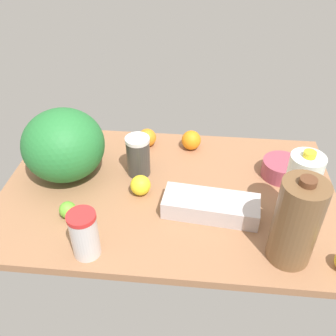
{
  "coord_description": "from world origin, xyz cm",
  "views": [
    {
      "loc": [
        -10.18,
        102.2,
        91.37
      ],
      "look_at": [
        0.0,
        0.0,
        13.0
      ],
      "focal_mm": 40.0,
      "sensor_mm": 36.0,
      "label": 1
    }
  ],
  "objects_px": {
    "milk_jug": "(300,190)",
    "lemon_by_jug": "(140,185)",
    "shaker_bottle": "(138,156)",
    "orange_near_front": "(191,140)",
    "egg_carton": "(211,206)",
    "orange_far_back": "(147,138)",
    "watermelon": "(64,145)",
    "tumbler_cup": "(84,234)",
    "mixing_bowl": "(281,169)",
    "chocolate_milk_jug": "(296,222)",
    "lime_loose": "(68,210)"
  },
  "relations": [
    {
      "from": "milk_jug",
      "to": "lemon_by_jug",
      "type": "distance_m",
      "value": 0.53
    },
    {
      "from": "shaker_bottle",
      "to": "orange_near_front",
      "type": "height_order",
      "value": "shaker_bottle"
    },
    {
      "from": "egg_carton",
      "to": "orange_far_back",
      "type": "height_order",
      "value": "orange_far_back"
    },
    {
      "from": "watermelon",
      "to": "orange_far_back",
      "type": "relative_size",
      "value": 3.92
    },
    {
      "from": "tumbler_cup",
      "to": "orange_near_front",
      "type": "xyz_separation_m",
      "value": [
        -0.28,
        -0.59,
        -0.04
      ]
    },
    {
      "from": "mixing_bowl",
      "to": "watermelon",
      "type": "bearing_deg",
      "value": 4.85
    },
    {
      "from": "chocolate_milk_jug",
      "to": "shaker_bottle",
      "type": "bearing_deg",
      "value": -35.0
    },
    {
      "from": "orange_far_back",
      "to": "orange_near_front",
      "type": "xyz_separation_m",
      "value": [
        -0.18,
        0.0,
        0.0
      ]
    },
    {
      "from": "orange_near_front",
      "to": "tumbler_cup",
      "type": "bearing_deg",
      "value": 64.43
    },
    {
      "from": "mixing_bowl",
      "to": "lime_loose",
      "type": "xyz_separation_m",
      "value": [
        0.73,
        0.29,
        -0.0
      ]
    },
    {
      "from": "egg_carton",
      "to": "mixing_bowl",
      "type": "height_order",
      "value": "mixing_bowl"
    },
    {
      "from": "watermelon",
      "to": "lemon_by_jug",
      "type": "relative_size",
      "value": 4.08
    },
    {
      "from": "shaker_bottle",
      "to": "egg_carton",
      "type": "distance_m",
      "value": 0.34
    },
    {
      "from": "watermelon",
      "to": "orange_near_front",
      "type": "relative_size",
      "value": 3.7
    },
    {
      "from": "tumbler_cup",
      "to": "lemon_by_jug",
      "type": "distance_m",
      "value": 0.31
    },
    {
      "from": "tumbler_cup",
      "to": "lemon_by_jug",
      "type": "relative_size",
      "value": 2.16
    },
    {
      "from": "mixing_bowl",
      "to": "orange_near_front",
      "type": "distance_m",
      "value": 0.38
    },
    {
      "from": "shaker_bottle",
      "to": "mixing_bowl",
      "type": "height_order",
      "value": "shaker_bottle"
    },
    {
      "from": "chocolate_milk_jug",
      "to": "mixing_bowl",
      "type": "xyz_separation_m",
      "value": [
        -0.03,
        -0.39,
        -0.11
      ]
    },
    {
      "from": "orange_far_back",
      "to": "lemon_by_jug",
      "type": "bearing_deg",
      "value": 93.76
    },
    {
      "from": "orange_far_back",
      "to": "egg_carton",
      "type": "bearing_deg",
      "value": 124.81
    },
    {
      "from": "shaker_bottle",
      "to": "watermelon",
      "type": "xyz_separation_m",
      "value": [
        0.27,
        0.03,
        0.05
      ]
    },
    {
      "from": "chocolate_milk_jug",
      "to": "orange_far_back",
      "type": "bearing_deg",
      "value": -47.45
    },
    {
      "from": "orange_near_front",
      "to": "orange_far_back",
      "type": "bearing_deg",
      "value": -1.42
    },
    {
      "from": "mixing_bowl",
      "to": "orange_far_back",
      "type": "relative_size",
      "value": 1.91
    },
    {
      "from": "tumbler_cup",
      "to": "shaker_bottle",
      "type": "bearing_deg",
      "value": -102.87
    },
    {
      "from": "tumbler_cup",
      "to": "orange_far_back",
      "type": "relative_size",
      "value": 2.07
    },
    {
      "from": "lime_loose",
      "to": "orange_far_back",
      "type": "xyz_separation_m",
      "value": [
        -0.2,
        -0.45,
        0.01
      ]
    },
    {
      "from": "tumbler_cup",
      "to": "orange_near_front",
      "type": "bearing_deg",
      "value": -115.57
    },
    {
      "from": "watermelon",
      "to": "lemon_by_jug",
      "type": "xyz_separation_m",
      "value": [
        -0.29,
        0.08,
        -0.09
      ]
    },
    {
      "from": "shaker_bottle",
      "to": "orange_near_front",
      "type": "xyz_separation_m",
      "value": [
        -0.19,
        -0.19,
        -0.04
      ]
    },
    {
      "from": "shaker_bottle",
      "to": "lemon_by_jug",
      "type": "height_order",
      "value": "shaker_bottle"
    },
    {
      "from": "egg_carton",
      "to": "milk_jug",
      "type": "relative_size",
      "value": 1.15
    },
    {
      "from": "egg_carton",
      "to": "watermelon",
      "type": "distance_m",
      "value": 0.57
    },
    {
      "from": "lime_loose",
      "to": "shaker_bottle",
      "type": "bearing_deg",
      "value": -127.42
    },
    {
      "from": "watermelon",
      "to": "egg_carton",
      "type": "bearing_deg",
      "value": 163.15
    },
    {
      "from": "mixing_bowl",
      "to": "orange_near_front",
      "type": "bearing_deg",
      "value": -23.49
    },
    {
      "from": "mixing_bowl",
      "to": "lime_loose",
      "type": "relative_size",
      "value": 2.56
    },
    {
      "from": "egg_carton",
      "to": "chocolate_milk_jug",
      "type": "bearing_deg",
      "value": 151.63
    },
    {
      "from": "tumbler_cup",
      "to": "lemon_by_jug",
      "type": "xyz_separation_m",
      "value": [
        -0.12,
        -0.28,
        -0.04
      ]
    },
    {
      "from": "milk_jug",
      "to": "watermelon",
      "type": "distance_m",
      "value": 0.82
    },
    {
      "from": "shaker_bottle",
      "to": "chocolate_milk_jug",
      "type": "relative_size",
      "value": 0.54
    },
    {
      "from": "watermelon",
      "to": "orange_far_back",
      "type": "distance_m",
      "value": 0.36
    },
    {
      "from": "tumbler_cup",
      "to": "mixing_bowl",
      "type": "relative_size",
      "value": 1.08
    },
    {
      "from": "chocolate_milk_jug",
      "to": "watermelon",
      "type": "distance_m",
      "value": 0.83
    },
    {
      "from": "egg_carton",
      "to": "milk_jug",
      "type": "xyz_separation_m",
      "value": [
        -0.27,
        0.01,
        0.1
      ]
    },
    {
      "from": "tumbler_cup",
      "to": "mixing_bowl",
      "type": "bearing_deg",
      "value": -145.16
    },
    {
      "from": "milk_jug",
      "to": "mixing_bowl",
      "type": "bearing_deg",
      "value": -88.59
    },
    {
      "from": "chocolate_milk_jug",
      "to": "lemon_by_jug",
      "type": "distance_m",
      "value": 0.54
    },
    {
      "from": "shaker_bottle",
      "to": "lime_loose",
      "type": "bearing_deg",
      "value": 52.58
    }
  ]
}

